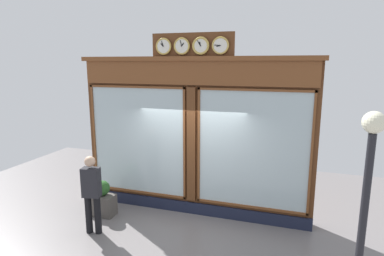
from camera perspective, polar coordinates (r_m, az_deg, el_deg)
The scene contains 5 objects.
shop_facade at distance 7.62m, azimuth 0.30°, elevation -1.42°, with size 5.57×0.42×4.20m.
pedestrian at distance 7.21m, azimuth -17.11°, elevation -10.54°, with size 0.39×0.28×1.69m.
street_lamp at distance 4.75m, azimuth 28.24°, elevation -8.92°, with size 0.28×0.28×2.98m.
planter_box at distance 8.20m, azimuth -15.25°, elevation -12.86°, with size 0.56×0.36×0.50m, color #4C4742.
planter_shrub at distance 8.03m, azimuth -15.41°, elevation -10.08°, with size 0.35×0.35×0.35m, color #285623.
Camera 1 is at (-2.28, 6.95, 3.56)m, focal length 30.53 mm.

